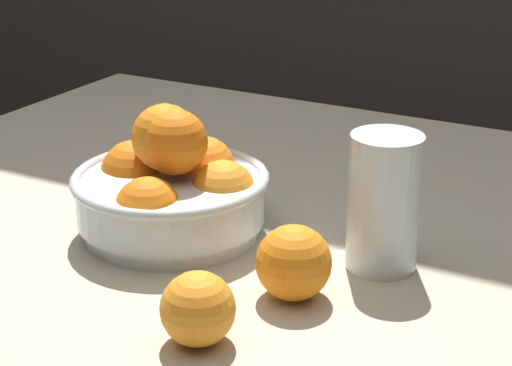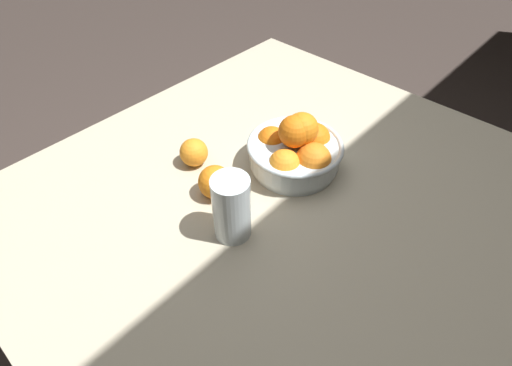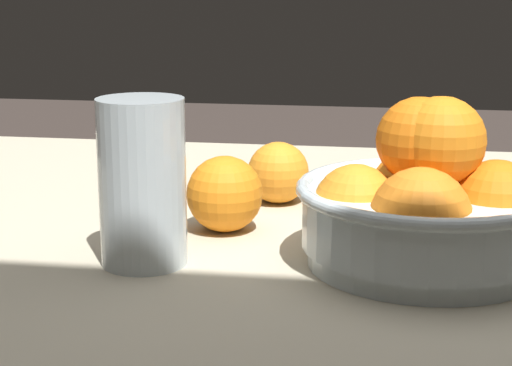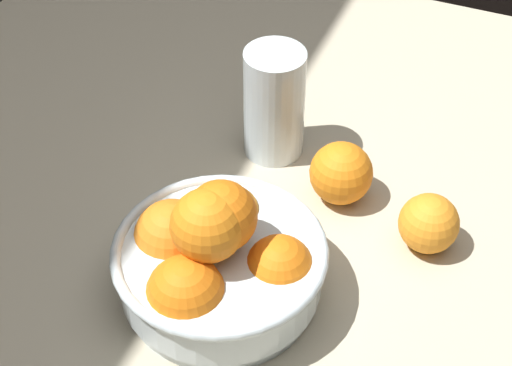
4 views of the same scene
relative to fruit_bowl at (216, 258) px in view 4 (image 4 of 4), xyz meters
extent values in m
cube|color=#B7AD93|center=(0.08, 0.02, -0.07)|extent=(1.20, 1.09, 0.03)
cylinder|color=#936B47|center=(0.62, 0.51, -0.46)|extent=(0.05, 0.05, 0.74)
cylinder|color=silver|center=(0.00, 0.00, -0.05)|extent=(0.21, 0.21, 0.02)
cylinder|color=silver|center=(0.00, 0.00, -0.01)|extent=(0.22, 0.22, 0.05)
torus|color=silver|center=(0.00, 0.00, 0.01)|extent=(0.23, 0.23, 0.01)
sphere|color=orange|center=(0.06, 0.01, 0.00)|extent=(0.08, 0.08, 0.08)
sphere|color=orange|center=(0.01, 0.05, 0.00)|extent=(0.08, 0.08, 0.08)
sphere|color=orange|center=(-0.06, 0.01, 0.00)|extent=(0.08, 0.08, 0.08)
sphere|color=orange|center=(0.01, -0.07, 0.00)|extent=(0.07, 0.07, 0.07)
sphere|color=orange|center=(0.01, 0.00, 0.06)|extent=(0.08, 0.08, 0.08)
sphere|color=orange|center=(-0.01, 0.00, 0.06)|extent=(0.08, 0.08, 0.08)
cylinder|color=#F4A314|center=(0.25, 0.03, -0.01)|extent=(0.07, 0.07, 0.09)
cylinder|color=silver|center=(0.25, 0.03, 0.02)|extent=(0.08, 0.08, 0.15)
sphere|color=orange|center=(0.16, -0.19, -0.02)|extent=(0.07, 0.07, 0.07)
sphere|color=orange|center=(0.19, -0.08, -0.02)|extent=(0.08, 0.08, 0.08)
camera|label=1|loc=(0.53, -0.76, 0.37)|focal=60.00mm
camera|label=2|loc=(0.60, 0.43, 0.60)|focal=28.00mm
camera|label=3|loc=(0.03, 0.74, 0.20)|focal=60.00mm
camera|label=4|loc=(-0.54, -0.27, 0.68)|focal=60.00mm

